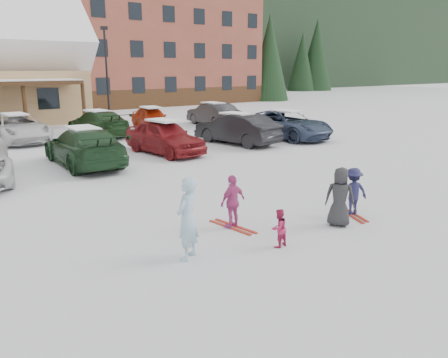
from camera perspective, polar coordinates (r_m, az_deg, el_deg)
ground at (r=10.65m, az=1.93°, el=-6.53°), size 160.00×160.00×0.00m
alpine_hotel at (r=50.38m, az=-13.21°, el=19.47°), size 31.48×14.01×21.48m
lamp_post at (r=34.88m, az=-15.10°, el=13.83°), size 0.50×0.25×6.76m
conifer_1 at (r=53.85m, az=5.95°, el=16.86°), size 4.84×4.84×11.22m
conifer_3 at (r=53.21m, az=-24.16°, el=14.53°), size 3.96×3.96×9.18m
conifer_4 at (r=67.20m, az=0.18°, el=16.65°), size 5.06×5.06×11.73m
adult_skier at (r=8.80m, az=-4.82°, el=-5.19°), size 0.75×0.67×1.71m
toddler_red at (r=9.55m, az=7.16°, el=-6.39°), size 0.45×0.37×0.86m
child_navy at (r=11.95m, az=16.49°, el=-1.58°), size 0.94×0.75×1.27m
skis_child_navy at (r=12.13m, az=16.28°, el=-4.41°), size 0.72×1.37×0.03m
child_magenta at (r=10.53m, az=1.15°, el=-2.97°), size 0.81×0.42×1.32m
skis_child_magenta at (r=10.74m, az=1.13°, el=-6.25°), size 0.39×1.41×0.03m
bystander_dark at (r=11.00m, az=14.90°, el=-2.28°), size 0.79×0.86×1.47m
parked_car_3 at (r=18.22m, az=-17.80°, el=4.05°), size 2.26×5.26×1.51m
parked_car_4 at (r=19.99m, az=-7.78°, el=5.47°), size 2.28×4.63×1.52m
parked_car_5 at (r=22.42m, az=1.68°, el=6.59°), size 2.39×4.95×1.56m
parked_car_6 at (r=24.48m, az=8.07°, el=7.06°), size 2.92×5.64×1.52m
parked_car_10 at (r=25.47m, az=-25.50°, el=6.04°), size 2.85×5.47×1.47m
parked_car_11 at (r=26.06m, az=-16.16°, el=7.00°), size 2.34×5.12×1.45m
parked_car_12 at (r=28.29m, az=-9.46°, el=7.84°), size 2.16×4.27×1.39m
parked_car_13 at (r=29.82m, az=-1.44°, el=8.48°), size 1.81×4.68×1.52m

